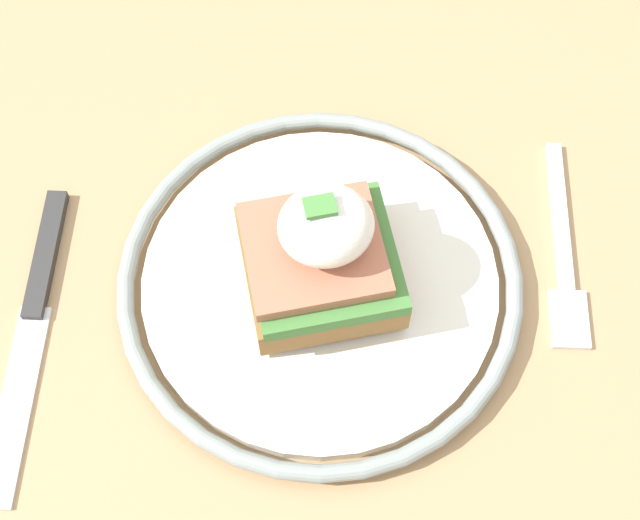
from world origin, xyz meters
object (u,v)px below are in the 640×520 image
fork (563,253)px  knife (34,314)px  plate (320,281)px  sandwich (321,254)px

fork → knife: 0.31m
plate → knife: bearing=-5.0°
fork → knife: knife is taller
sandwich → fork: 0.15m
sandwich → knife: size_ratio=0.45×
fork → sandwich: bearing=-2.7°
plate → knife: 0.17m
plate → knife: (0.17, -0.01, -0.01)m
plate → sandwich: 0.04m
knife → fork: bearing=175.9°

